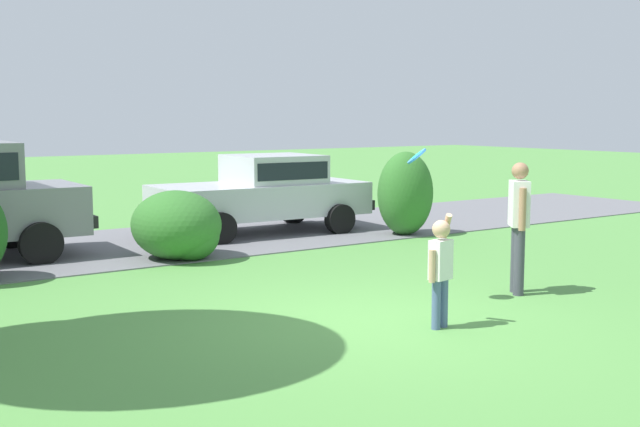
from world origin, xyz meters
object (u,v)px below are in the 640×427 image
(parked_sedan, at_px, (264,191))
(frisbee, at_px, (417,156))
(adult_onlooker, at_px, (519,220))
(child_thrower, at_px, (440,264))

(parked_sedan, height_order, frisbee, frisbee)
(parked_sedan, relative_size, adult_onlooker, 2.58)
(parked_sedan, distance_m, adult_onlooker, 6.75)
(frisbee, bearing_deg, parked_sedan, 75.78)
(parked_sedan, bearing_deg, child_thrower, -106.30)
(parked_sedan, relative_size, child_thrower, 3.49)
(adult_onlooker, bearing_deg, parked_sedan, 88.90)
(adult_onlooker, bearing_deg, frisbee, 167.58)
(parked_sedan, height_order, child_thrower, parked_sedan)
(parked_sedan, height_order, adult_onlooker, adult_onlooker)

